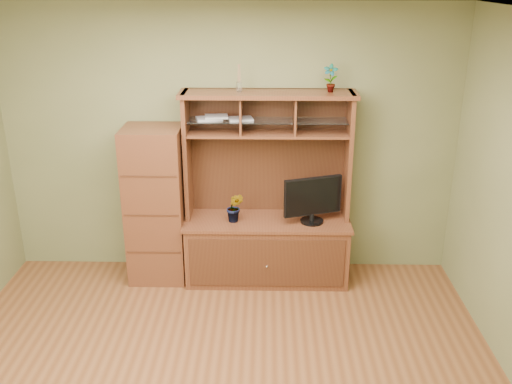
{
  "coord_description": "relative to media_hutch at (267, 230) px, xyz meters",
  "views": [
    {
      "loc": [
        0.37,
        -3.46,
        2.94
      ],
      "look_at": [
        0.27,
        1.2,
        1.14
      ],
      "focal_mm": 40.0,
      "sensor_mm": 36.0,
      "label": 1
    }
  ],
  "objects": [
    {
      "name": "top_plant",
      "position": [
        0.57,
        0.08,
        1.51
      ],
      "size": [
        0.15,
        0.12,
        0.26
      ],
      "primitive_type": "imported",
      "rotation": [
        0.0,
        0.0,
        -0.2
      ],
      "color": "#2E5C20",
      "rests_on": "media_hutch"
    },
    {
      "name": "room",
      "position": [
        -0.37,
        -1.73,
        0.83
      ],
      "size": [
        4.54,
        4.04,
        2.74
      ],
      "color": "brown",
      "rests_on": "ground"
    },
    {
      "name": "media_hutch",
      "position": [
        0.0,
        0.0,
        0.0
      ],
      "size": [
        1.66,
        0.61,
        1.9
      ],
      "color": "#4B2415",
      "rests_on": "room"
    },
    {
      "name": "magazines",
      "position": [
        -0.44,
        0.08,
        1.13
      ],
      "size": [
        0.56,
        0.23,
        0.04
      ],
      "color": "#A6A6AB",
      "rests_on": "media_hutch"
    },
    {
      "name": "orchid_plant",
      "position": [
        -0.31,
        -0.08,
        0.28
      ],
      "size": [
        0.19,
        0.16,
        0.3
      ],
      "primitive_type": "imported",
      "rotation": [
        0.0,
        0.0,
        -0.17
      ],
      "color": "#365A1E",
      "rests_on": "media_hutch"
    },
    {
      "name": "side_cabinet",
      "position": [
        -1.1,
        -0.0,
        0.26
      ],
      "size": [
        0.56,
        0.51,
        1.57
      ],
      "color": "#4B2415",
      "rests_on": "room"
    },
    {
      "name": "monitor",
      "position": [
        0.44,
        -0.08,
        0.37
      ],
      "size": [
        0.57,
        0.23,
        0.46
      ],
      "rotation": [
        0.0,
        0.0,
        0.33
      ],
      "color": "black",
      "rests_on": "media_hutch"
    },
    {
      "name": "reed_diffuser",
      "position": [
        -0.27,
        0.08,
        1.48
      ],
      "size": [
        0.05,
        0.05,
        0.25
      ],
      "color": "silver",
      "rests_on": "media_hutch"
    }
  ]
}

